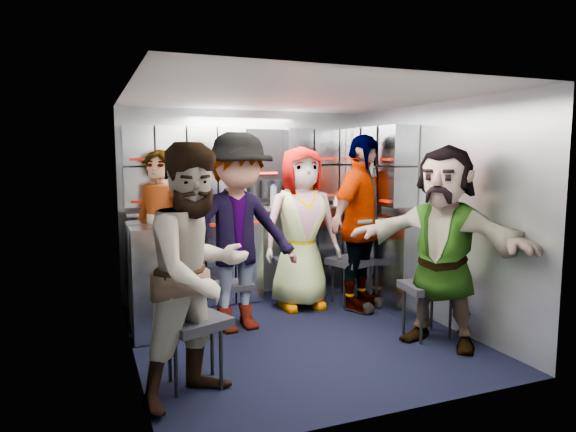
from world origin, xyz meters
name	(u,v)px	position (x,y,z in m)	size (l,w,h in m)	color
floor	(297,335)	(0.00, 0.00, 0.00)	(3.00, 3.00, 0.00)	black
wall_back	(247,204)	(0.00, 1.50, 1.05)	(2.80, 0.04, 2.10)	#90959D
wall_left	(130,227)	(-1.40, 0.00, 1.05)	(0.04, 3.00, 2.10)	#90959D
wall_right	(430,212)	(1.40, 0.00, 1.05)	(0.04, 3.00, 2.10)	#90959D
ceiling	(298,96)	(0.00, 0.00, 2.10)	(2.80, 3.00, 0.02)	silver
cart_bank_back	(253,255)	(0.00, 1.29, 0.49)	(2.68, 0.38, 0.99)	#A4A8B4
cart_bank_left	(151,279)	(-1.19, 0.56, 0.49)	(0.38, 0.76, 0.99)	#A4A8B4
counter	(252,209)	(0.00, 1.29, 1.01)	(2.68, 0.42, 0.03)	#B1B3B8
locker_bank_back	(250,165)	(0.00, 1.35, 1.49)	(2.68, 0.28, 0.82)	#A4A8B4
locker_bank_right	(380,165)	(1.25, 0.70, 1.49)	(0.28, 1.00, 0.82)	#A4A8B4
right_cabinet	(383,258)	(1.25, 0.60, 0.50)	(0.28, 1.20, 1.00)	#A4A8B4
coffee_niche	(264,167)	(0.18, 1.41, 1.47)	(0.46, 0.16, 0.84)	black
red_latch_strip	(258,223)	(0.00, 1.09, 0.88)	(2.60, 0.02, 0.03)	#961205
jump_seat_near_left	(194,326)	(-1.05, -0.66, 0.43)	(0.53, 0.52, 0.49)	black
jump_seat_mid_left	(233,287)	(-0.44, 0.53, 0.35)	(0.34, 0.32, 0.40)	black
jump_seat_center	(295,264)	(0.37, 0.97, 0.43)	(0.44, 0.42, 0.49)	black
jump_seat_mid_right	(352,264)	(0.92, 0.68, 0.45)	(0.54, 0.52, 0.50)	black
jump_seat_near_right	(428,290)	(1.05, -0.46, 0.43)	(0.46, 0.45, 0.48)	black
attendant_standing	(160,236)	(-1.05, 0.93, 0.83)	(0.60, 0.40, 1.66)	black
attendant_arc_a	(198,273)	(-1.05, -0.84, 0.84)	(0.82, 0.64, 1.69)	black
attendant_arc_b	(238,233)	(-0.44, 0.35, 0.90)	(1.17, 0.67, 1.80)	black
attendant_arc_c	(301,228)	(0.37, 0.79, 0.85)	(0.83, 0.54, 1.69)	black
attendant_arc_d	(361,223)	(0.92, 0.50, 0.91)	(1.06, 0.44, 1.81)	black
attendant_arc_e	(443,246)	(1.05, -0.64, 0.85)	(1.57, 0.50, 1.69)	black
bottle_left	(159,199)	(-1.01, 1.24, 1.16)	(0.06, 0.06, 0.25)	white
bottle_mid	(201,197)	(-0.58, 1.24, 1.17)	(0.06, 0.06, 0.27)	white
bottle_right	(273,197)	(0.23, 1.24, 1.14)	(0.07, 0.07, 0.23)	white
cup_left	(177,206)	(-0.83, 1.23, 1.08)	(0.08, 0.08, 0.11)	#C6B68B
cup_right	(336,200)	(1.00, 1.23, 1.08)	(0.07, 0.07, 0.10)	#C6B68B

